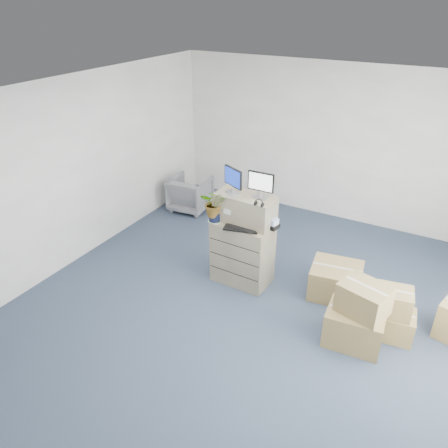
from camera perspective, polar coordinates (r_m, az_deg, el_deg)
The scene contains 16 objects.
ground at distance 5.88m, azimuth 2.58°, elevation -12.27°, with size 7.00×7.00×0.00m, color #262F45.
wall_back at distance 8.15m, azimuth 14.30°, elevation 10.11°, with size 6.00×0.02×2.80m, color beige.
filing_cabinet_lower at distance 6.32m, azimuth 2.42°, elevation -3.72°, with size 0.82×0.50×0.96m, color #827359.
filing_cabinet_upper at distance 6.02m, azimuth 2.77°, elevation 2.00°, with size 0.82×0.41×0.41m, color #827359.
monitor_left at distance 5.91m, azimuth 1.20°, elevation 5.87°, with size 0.34×0.21×0.36m.
monitor_right at distance 5.79m, azimuth 4.82°, elevation 5.27°, with size 0.37×0.14×0.36m.
headphones at distance 5.64m, azimuth 4.60°, elevation 2.74°, with size 0.12×0.12×0.01m, color black.
keyboard at distance 5.92m, azimuth 2.28°, elevation -0.56°, with size 0.47×0.20×0.02m, color black.
mouse at distance 5.85m, azimuth 4.96°, elevation -0.96°, with size 0.10×0.06×0.03m, color silver.
water_bottle at distance 6.00m, azimuth 3.21°, elevation 1.02°, with size 0.07×0.07×0.24m, color gray.
phone_dock at distance 6.08m, azimuth 2.16°, elevation 0.59°, with size 0.06×0.05×0.14m.
external_drive at distance 5.98m, azimuth 6.16°, elevation -0.19°, with size 0.20×0.15×0.06m, color black.
tissue_box at distance 5.97m, azimuth 6.04°, elevation 0.53°, with size 0.23×0.11×0.08m, color #3A6BC6.
potted_plant at distance 6.02m, azimuth -1.22°, elevation 2.27°, with size 0.42×0.45×0.40m.
office_chair at distance 8.50m, azimuth -4.43°, elevation 4.16°, with size 0.70×0.66×0.73m, color #58595D.
cardboard_boxes at distance 5.92m, azimuth 19.66°, elevation -10.23°, with size 2.46×1.47×0.84m.
Camera 1 is at (1.97, -4.02, 3.82)m, focal length 35.00 mm.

